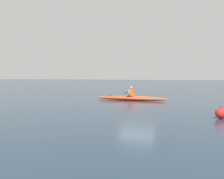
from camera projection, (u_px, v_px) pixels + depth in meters
ground_plane at (137, 101)px, 15.28m from camera, size 160.00×160.00×0.00m
kayak at (131, 98)px, 15.55m from camera, size 5.17×0.79×0.32m
kayaker at (131, 92)px, 15.53m from camera, size 0.45×2.47×0.71m
mooring_buoy_channel_marker at (221, 113)px, 8.93m from camera, size 0.47×0.47×0.51m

